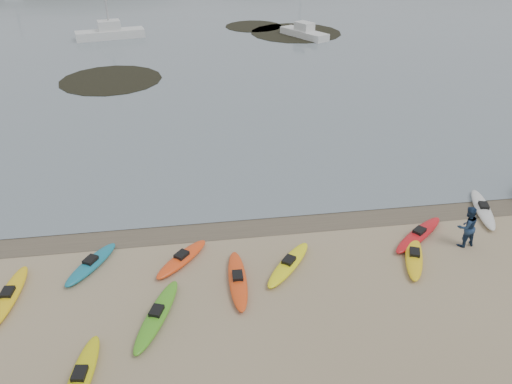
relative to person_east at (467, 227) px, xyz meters
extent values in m
plane|color=tan|center=(-8.56, 3.26, -0.95)|extent=(600.00, 600.00, 0.00)
plane|color=brown|center=(-8.56, 2.96, -0.95)|extent=(60.00, 60.00, 0.00)
ellipsoid|color=yellow|center=(-18.44, -0.80, -0.78)|extent=(1.02, 3.62, 0.34)
ellipsoid|color=silver|center=(2.26, 2.34, -0.78)|extent=(1.74, 3.75, 0.34)
ellipsoid|color=#FFF815|center=(-7.77, -0.44, -0.78)|extent=(2.62, 3.08, 0.34)
ellipsoid|color=#F54815|center=(-9.92, -1.10, -0.78)|extent=(0.81, 3.63, 0.34)
ellipsoid|color=red|center=(-1.67, 0.78, -0.78)|extent=(3.39, 2.86, 0.34)
ellipsoid|color=yellow|center=(-15.22, -5.00, -0.78)|extent=(1.18, 3.55, 0.34)
ellipsoid|color=#4DA821|center=(-12.96, -2.59, -0.78)|extent=(1.97, 3.80, 0.34)
ellipsoid|color=#FF4916|center=(-12.03, 0.55, -0.78)|extent=(2.51, 2.77, 0.34)
ellipsoid|color=#16748D|center=(-15.67, 0.74, -0.78)|extent=(2.17, 3.00, 0.34)
ellipsoid|color=yellow|center=(-2.53, -0.68, -0.78)|extent=(1.90, 3.29, 0.34)
imported|color=navy|center=(0.00, 0.00, 0.00)|extent=(1.01, 0.83, 1.90)
cylinder|color=black|center=(-17.49, 26.06, -0.92)|extent=(8.43, 8.43, 0.04)
cylinder|color=black|center=(1.59, 41.09, -0.92)|extent=(10.31, 10.31, 0.04)
cylinder|color=black|center=(-2.70, 45.16, -0.92)|extent=(6.81, 6.81, 0.04)
cube|color=silver|center=(-19.05, 41.37, -0.44)|extent=(7.52, 3.54, 1.02)
cube|color=silver|center=(2.01, 38.77, -0.52)|extent=(4.56, 6.22, 0.86)
camera|label=1|loc=(-11.39, -16.05, 11.84)|focal=35.00mm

